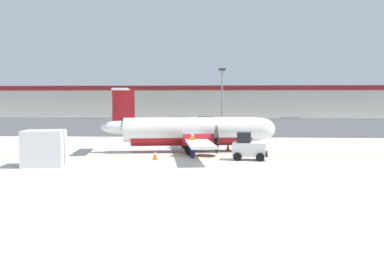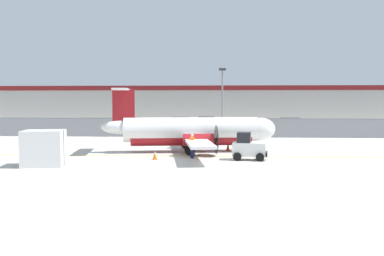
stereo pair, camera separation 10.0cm
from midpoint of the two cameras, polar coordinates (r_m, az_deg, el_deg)
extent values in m
plane|color=#BCB7AD|center=(28.85, 0.60, -4.32)|extent=(140.00, 140.00, 0.00)
cube|color=yellow|center=(30.83, 0.78, -3.79)|extent=(84.00, 0.20, 0.01)
cube|color=gray|center=(46.65, 1.69, 0.00)|extent=(98.00, 0.04, 2.00)
cylinder|color=slate|center=(46.59, 1.69, 1.29)|extent=(98.00, 0.10, 0.10)
cube|color=#38383A|center=(58.18, 2.03, -0.18)|extent=(98.00, 17.00, 0.12)
cube|color=beige|center=(76.54, 2.38, 3.16)|extent=(91.00, 8.00, 6.50)
cube|color=maroon|center=(72.57, 2.33, 5.37)|extent=(91.00, 0.20, 0.80)
cylinder|color=white|center=(33.39, -0.19, -0.20)|extent=(10.61, 3.43, 1.90)
ellipsoid|color=white|center=(34.30, 8.98, -0.14)|extent=(2.65, 2.14, 1.80)
ellipsoid|color=white|center=(33.36, -9.62, 0.09)|extent=(3.07, 1.47, 1.05)
cylinder|color=maroon|center=(33.43, -0.19, -1.09)|extent=(9.49, 2.86, 1.48)
cube|color=white|center=(33.44, -0.02, -1.17)|extent=(3.96, 16.06, 0.18)
cylinder|color=maroon|center=(36.04, -0.07, -0.81)|extent=(2.31, 1.22, 0.90)
cone|color=black|center=(36.16, 1.75, -0.80)|extent=(0.51, 0.50, 0.44)
cylinder|color=#262626|center=(36.18, 1.98, -0.80)|extent=(0.35, 2.08, 2.10)
cylinder|color=maroon|center=(30.89, 0.78, -1.58)|extent=(2.31, 1.22, 0.90)
cone|color=black|center=(31.02, 2.89, -1.56)|extent=(0.51, 0.50, 0.44)
cylinder|color=#262626|center=(31.05, 3.17, -1.56)|extent=(0.35, 2.08, 2.10)
cube|color=maroon|center=(33.28, -9.19, 2.41)|extent=(1.71, 0.43, 3.10)
cube|color=white|center=(33.29, -9.45, 5.08)|extent=(1.80, 4.91, 0.14)
cylinder|color=#59595B|center=(33.98, 6.01, -1.78)|extent=(0.16, 0.16, 0.97)
cylinder|color=black|center=(34.04, 6.00, -2.59)|extent=(0.63, 0.31, 0.60)
cylinder|color=#59595B|center=(35.64, -0.97, -1.44)|extent=(0.16, 0.16, 0.90)
cylinder|color=black|center=(35.68, -0.97, -2.15)|extent=(0.78, 0.33, 0.76)
cylinder|color=#59595B|center=(31.25, -0.39, -2.17)|extent=(0.16, 0.16, 0.90)
cylinder|color=black|center=(31.30, -0.39, -2.98)|extent=(0.78, 0.33, 0.76)
cube|color=silver|center=(29.18, 7.54, -2.82)|extent=(2.31, 1.35, 0.90)
cube|color=black|center=(29.12, 6.87, -1.24)|extent=(1.01, 1.10, 0.70)
cube|color=black|center=(29.19, 9.80, -3.43)|extent=(0.29, 1.11, 0.30)
cylinder|color=black|center=(29.80, 9.03, -3.56)|extent=(0.58, 0.24, 0.56)
cylinder|color=black|center=(28.62, 8.98, -3.87)|extent=(0.58, 0.24, 0.56)
cylinder|color=black|center=(29.87, 6.15, -3.52)|extent=(0.58, 0.24, 0.56)
cylinder|color=black|center=(28.68, 5.98, -3.82)|extent=(0.58, 0.24, 0.56)
cylinder|color=#191E4C|center=(29.76, 0.04, -3.25)|extent=(0.22, 0.22, 0.85)
cylinder|color=#191E4C|center=(29.93, -0.15, -3.21)|extent=(0.22, 0.22, 0.85)
cylinder|color=orange|center=(29.76, -0.05, -1.84)|extent=(0.47, 0.47, 0.60)
cylinder|color=orange|center=(29.57, 0.16, -1.82)|extent=(0.14, 0.14, 0.55)
cylinder|color=orange|center=(29.95, -0.26, -1.75)|extent=(0.14, 0.14, 0.55)
sphere|color=tan|center=(29.72, -0.06, -1.00)|extent=(0.22, 0.22, 0.22)
cube|color=silver|center=(27.81, -19.23, -2.55)|extent=(2.70, 2.37, 2.20)
cube|color=#333338|center=(27.81, -19.23, -2.55)|extent=(2.42, 0.48, 2.20)
cube|color=orange|center=(32.61, -0.55, -3.35)|extent=(0.36, 0.36, 0.04)
cone|color=orange|center=(32.57, -0.55, -2.79)|extent=(0.28, 0.28, 0.60)
cylinder|color=white|center=(32.56, -0.55, -2.65)|extent=(0.17, 0.17, 0.08)
cube|color=orange|center=(29.32, -5.03, -4.17)|extent=(0.36, 0.36, 0.04)
cone|color=orange|center=(29.27, -5.04, -3.55)|extent=(0.28, 0.28, 0.60)
cylinder|color=white|center=(29.26, -5.04, -3.39)|extent=(0.17, 0.17, 0.08)
cube|color=orange|center=(34.40, 4.73, -2.99)|extent=(0.36, 0.36, 0.04)
cone|color=orange|center=(34.37, 4.73, -2.46)|extent=(0.28, 0.28, 0.60)
cylinder|color=white|center=(34.36, 4.73, -2.33)|extent=(0.17, 0.17, 0.08)
cube|color=orange|center=(34.12, 6.68, -3.06)|extent=(0.36, 0.36, 0.04)
cone|color=orange|center=(34.08, 6.69, -2.52)|extent=(0.28, 0.28, 0.60)
cylinder|color=white|center=(34.08, 6.69, -2.39)|extent=(0.17, 0.17, 0.08)
cube|color=#B28C19|center=(66.21, -9.72, 0.84)|extent=(4.22, 1.74, 0.80)
cube|color=#262D38|center=(66.15, -9.60, 1.43)|extent=(2.22, 1.58, 0.56)
cylinder|color=black|center=(65.71, -11.09, 0.52)|extent=(0.60, 0.21, 0.60)
cylinder|color=black|center=(67.44, -10.70, 0.61)|extent=(0.60, 0.21, 0.60)
cylinder|color=black|center=(65.03, -8.71, 0.51)|extent=(0.60, 0.21, 0.60)
cylinder|color=black|center=(66.79, -8.37, 0.60)|extent=(0.60, 0.21, 0.60)
cube|color=#19662D|center=(58.87, -8.00, 0.50)|extent=(4.28, 1.90, 0.80)
cube|color=#262D38|center=(58.87, -8.15, 1.16)|extent=(2.27, 1.67, 0.56)
cylinder|color=black|center=(59.43, -6.47, 0.23)|extent=(0.61, 0.23, 0.60)
cylinder|color=black|center=(57.68, -6.87, 0.12)|extent=(0.61, 0.23, 0.60)
cylinder|color=black|center=(60.11, -9.08, 0.25)|extent=(0.61, 0.23, 0.60)
cylinder|color=black|center=(58.38, -9.55, 0.14)|extent=(0.61, 0.23, 0.60)
cube|color=navy|center=(59.15, -1.80, 0.55)|extent=(4.38, 2.23, 0.80)
cube|color=#262D38|center=(59.09, -1.66, 1.20)|extent=(2.38, 1.83, 0.56)
cylinder|color=black|center=(58.62, -3.33, 0.20)|extent=(0.62, 0.28, 0.60)
cylinder|color=black|center=(60.37, -2.91, 0.30)|extent=(0.62, 0.28, 0.60)
cylinder|color=black|center=(58.00, -0.65, 0.17)|extent=(0.62, 0.28, 0.60)
cylinder|color=black|center=(59.76, -0.30, 0.27)|extent=(0.62, 0.28, 0.60)
cube|color=black|center=(60.52, 1.95, 0.62)|extent=(4.21, 1.73, 0.80)
cube|color=#262D38|center=(60.49, 1.81, 1.26)|extent=(2.21, 1.58, 0.56)
cylinder|color=black|center=(61.43, 3.27, 0.36)|extent=(0.60, 0.20, 0.60)
cylinder|color=black|center=(59.63, 3.28, 0.26)|extent=(0.60, 0.20, 0.60)
cylinder|color=black|center=(61.47, 0.66, 0.37)|extent=(0.60, 0.20, 0.60)
cylinder|color=black|center=(59.68, 0.59, 0.27)|extent=(0.60, 0.20, 0.60)
cube|color=gray|center=(57.28, 7.95, 0.41)|extent=(4.27, 1.89, 0.80)
cube|color=#262D38|center=(57.26, 8.11, 1.09)|extent=(2.27, 1.66, 0.56)
cylinder|color=black|center=(56.25, 6.65, 0.03)|extent=(0.61, 0.23, 0.60)
cylinder|color=black|center=(58.04, 6.47, 0.15)|extent=(0.61, 0.23, 0.60)
cylinder|color=black|center=(56.60, 9.47, 0.03)|extent=(0.61, 0.23, 0.60)
cylinder|color=black|center=(58.38, 9.21, 0.14)|extent=(0.61, 0.23, 0.60)
cube|color=#19662D|center=(58.53, 12.68, 0.42)|extent=(4.39, 2.25, 0.80)
cube|color=#262D38|center=(58.54, 12.83, 1.09)|extent=(2.39, 1.84, 0.56)
cylinder|color=black|center=(57.29, 11.60, 0.05)|extent=(0.62, 0.28, 0.60)
cylinder|color=black|center=(59.02, 11.12, 0.16)|extent=(0.62, 0.28, 0.60)
cylinder|color=black|center=(58.12, 14.26, 0.06)|extent=(0.62, 0.28, 0.60)
cylinder|color=black|center=(59.83, 13.71, 0.17)|extent=(0.62, 0.28, 0.60)
cube|color=slate|center=(56.49, 15.88, 0.25)|extent=(4.30, 1.97, 0.80)
cube|color=#262D38|center=(56.43, 15.74, 0.94)|extent=(2.30, 1.70, 0.56)
cylinder|color=black|center=(57.62, 17.11, -0.02)|extent=(0.61, 0.24, 0.60)
cylinder|color=black|center=(55.85, 17.43, -0.14)|extent=(0.61, 0.24, 0.60)
cylinder|color=black|center=(57.20, 14.35, 0.00)|extent=(0.61, 0.24, 0.60)
cylinder|color=black|center=(55.42, 14.58, -0.12)|extent=(0.61, 0.24, 0.60)
cylinder|color=slate|center=(43.69, 3.95, 3.02)|extent=(0.16, 0.16, 7.00)
cube|color=#333333|center=(43.79, 3.98, 7.80)|extent=(0.70, 0.30, 0.24)
camera|label=1|loc=(0.05, -90.08, -0.01)|focal=40.00mm
camera|label=2|loc=(0.05, 89.92, 0.01)|focal=40.00mm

